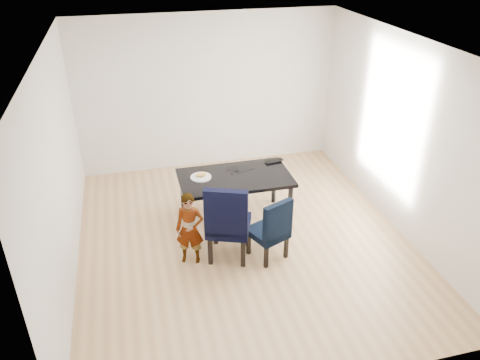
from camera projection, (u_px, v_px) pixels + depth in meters
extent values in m
cube|color=tan|center=(243.00, 239.00, 6.62)|extent=(4.50, 5.00, 0.01)
cube|color=white|center=(244.00, 45.00, 5.31)|extent=(4.50, 5.00, 0.01)
cube|color=silver|center=(208.00, 93.00, 8.09)|extent=(4.50, 0.01, 2.70)
cube|color=beige|center=(320.00, 280.00, 3.83)|extent=(4.50, 0.01, 2.70)
cube|color=white|center=(58.00, 173.00, 5.48)|extent=(0.01, 5.00, 2.70)
cube|color=silver|center=(402.00, 136.00, 6.45)|extent=(0.01, 5.00, 2.70)
cube|color=black|center=(235.00, 199.00, 6.86)|extent=(1.60, 0.90, 0.75)
cube|color=black|center=(229.00, 219.00, 6.05)|extent=(0.70, 0.72, 1.12)
cube|color=black|center=(268.00, 227.00, 6.08)|extent=(0.58, 0.59, 0.91)
imported|color=#FF4915|center=(190.00, 229.00, 5.96)|extent=(0.42, 0.34, 1.00)
cylinder|color=silver|center=(201.00, 177.00, 6.64)|extent=(0.39, 0.39, 0.02)
ellipsoid|color=#C29145|center=(201.00, 174.00, 6.63)|extent=(0.18, 0.12, 0.07)
imported|color=black|center=(273.00, 160.00, 7.11)|extent=(0.32, 0.23, 0.02)
torus|color=black|center=(236.00, 173.00, 6.77)|extent=(0.17, 0.17, 0.01)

